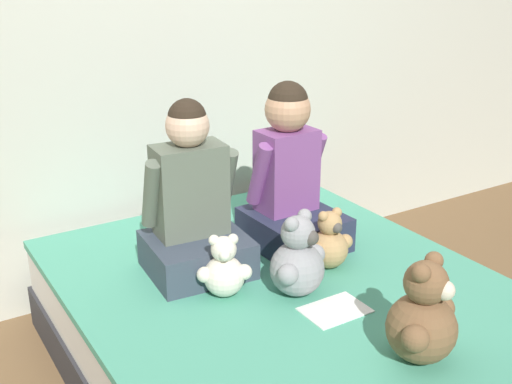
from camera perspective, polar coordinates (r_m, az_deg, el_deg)
name	(u,v)px	position (r m, az deg, el deg)	size (l,w,h in m)	color
wall_behind_bed	(160,9)	(2.85, -8.57, 15.82)	(8.00, 0.06, 2.50)	beige
bed	(308,351)	(2.28, 4.62, -13.87)	(1.41, 1.99, 0.39)	#2D2D33
child_on_left	(193,207)	(2.28, -5.66, -1.33)	(0.37, 0.35, 0.63)	#384251
child_on_right	(290,181)	(2.48, 3.04, 1.00)	(0.33, 0.37, 0.64)	#282D47
teddy_bear_held_by_left_child	(224,270)	(2.16, -2.85, -6.95)	(0.18, 0.14, 0.22)	silver
teddy_bear_held_by_right_child	(329,243)	(2.36, 6.53, -4.54)	(0.19, 0.14, 0.23)	tan
teddy_bear_between_children	(298,261)	(2.16, 3.74, -6.11)	(0.23, 0.19, 0.30)	#939399
teddy_bear_at_foot_of_bed	(423,318)	(1.88, 14.64, -10.79)	(0.25, 0.20, 0.32)	brown
sign_card	(335,310)	(2.13, 7.04, -10.37)	(0.21, 0.15, 0.00)	white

